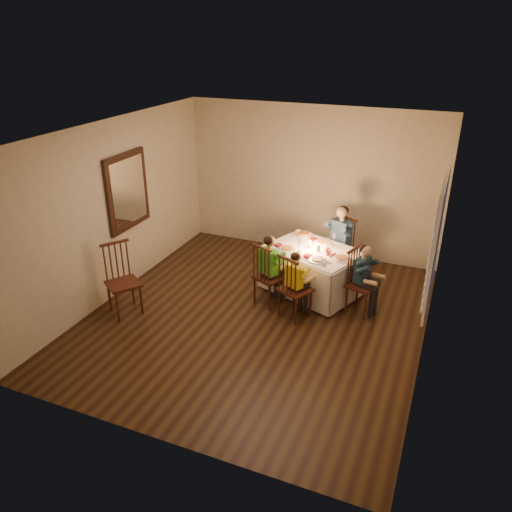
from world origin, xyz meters
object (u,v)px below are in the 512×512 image
at_px(dining_table, 313,262).
at_px(adult, 337,274).
at_px(child_teal, 360,311).
at_px(child_green, 269,302).
at_px(chair_adult, 337,274).
at_px(chair_near_right, 294,316).
at_px(serving_bowl, 304,235).
at_px(chair_near_left, 269,302).
at_px(chair_end, 360,311).
at_px(child_yellow, 294,316).
at_px(chair_extra, 127,312).

bearing_deg(dining_table, adult, 93.48).
bearing_deg(child_teal, child_green, 118.18).
bearing_deg(chair_adult, dining_table, -83.10).
xyz_separation_m(chair_near_right, serving_bowl, (-0.28, 1.22, 0.74)).
distance_m(chair_near_left, adult, 1.48).
xyz_separation_m(chair_near_left, chair_end, (1.31, 0.26, 0.00)).
xyz_separation_m(child_yellow, serving_bowl, (-0.28, 1.22, 0.74)).
height_order(dining_table, chair_adult, dining_table).
height_order(dining_table, child_yellow, dining_table).
bearing_deg(chair_adult, serving_bowl, -125.02).
bearing_deg(child_teal, chair_adult, 46.74).
bearing_deg(child_green, chair_near_left, -0.00).
height_order(dining_table, chair_end, dining_table).
bearing_deg(chair_near_right, child_yellow, -0.00).
bearing_deg(adult, child_green, -94.13).
height_order(child_green, child_teal, child_green).
relative_size(chair_adult, adult, 0.82).
relative_size(chair_adult, chair_near_left, 1.00).
relative_size(dining_table, chair_end, 1.68).
distance_m(dining_table, chair_near_right, 0.95).
relative_size(chair_near_right, child_teal, 0.93).
bearing_deg(dining_table, child_yellow, -70.12).
height_order(chair_end, child_green, child_green).
relative_size(chair_near_right, serving_bowl, 4.12).
relative_size(chair_near_right, child_yellow, 0.97).
bearing_deg(child_teal, chair_end, 0.00).
distance_m(dining_table, chair_extra, 2.85).
distance_m(chair_near_right, child_teal, 0.97).
xyz_separation_m(chair_near_left, chair_near_right, (0.47, -0.22, 0.00)).
distance_m(dining_table, adult, 0.91).
bearing_deg(dining_table, child_green, -108.60).
bearing_deg(adult, chair_extra, -112.45).
bearing_deg(chair_near_left, child_yellow, 179.43).
height_order(chair_near_left, child_yellow, child_yellow).
distance_m(adult, child_green, 1.48).
distance_m(child_yellow, serving_bowl, 1.45).
bearing_deg(child_yellow, serving_bowl, -52.31).
bearing_deg(adult, child_teal, -35.74).
distance_m(chair_adult, child_yellow, 1.54).
bearing_deg(chair_adult, chair_extra, -112.45).
bearing_deg(chair_extra, child_green, -25.87).
relative_size(chair_near_left, chair_near_right, 1.00).
relative_size(chair_adult, child_yellow, 0.97).
distance_m(chair_end, child_teal, 0.00).
distance_m(chair_near_left, chair_extra, 2.08).
bearing_deg(adult, serving_bowl, -125.02).
bearing_deg(dining_table, child_teal, -0.26).
bearing_deg(child_yellow, child_green, -0.35).
height_order(dining_table, adult, dining_table).
bearing_deg(chair_near_left, chair_extra, 55.06).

